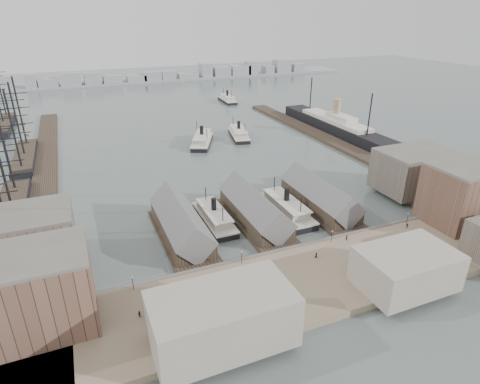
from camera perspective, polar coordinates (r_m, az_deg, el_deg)
name	(u,v)px	position (r m, az deg, el deg)	size (l,w,h in m)	color
ground	(277,246)	(126.62, 5.30, -7.67)	(900.00, 900.00, 0.00)	#495553
quay	(312,280)	(111.98, 10.16, -12.17)	(180.00, 30.00, 2.00)	#7E6B55
seawall	(285,251)	(122.19, 6.46, -8.39)	(180.00, 1.20, 2.30)	#59544C
west_wharf	(46,168)	(205.64, -25.92, 3.09)	(10.00, 220.00, 1.60)	#2D231C
east_wharf	(326,138)	(234.82, 12.09, 7.49)	(10.00, 180.00, 1.60)	#2D231C
ferry_shed_west	(181,224)	(129.87, -8.40, -4.59)	(14.00, 42.00, 12.60)	#2D231C
ferry_shed_center	(255,210)	(137.45, 2.12, -2.60)	(14.00, 42.00, 12.60)	#2D231C
ferry_shed_east	(319,198)	(149.23, 11.23, -0.80)	(14.00, 42.00, 12.60)	#2D231C
warehouse_west_front	(14,298)	(100.96, -29.42, -12.96)	(32.00, 18.00, 18.00)	brown
warehouse_west_back	(25,239)	(127.45, -28.21, -5.86)	(26.00, 20.00, 14.00)	#60564C
warehouse_east_front	(471,193)	(154.03, 30.04, -0.17)	(30.00, 18.00, 19.00)	brown
warehouse_east_back	(414,171)	(172.00, 23.50, 2.78)	(28.00, 20.00, 15.00)	#60564C
street_bldg_center	(406,268)	(112.37, 22.53, -10.01)	(24.00, 16.00, 10.00)	gray
street_bldg_west	(222,318)	(88.40, -2.53, -17.52)	(30.00, 16.00, 12.00)	gray
lamp_post_far_w	(133,281)	(107.26, -15.04, -12.09)	(0.44, 0.44, 3.92)	black
lamp_post_near_w	(242,255)	(113.24, 0.24, -8.98)	(0.44, 0.44, 3.92)	black
lamp_post_near_e	(332,234)	(126.25, 12.94, -5.86)	(0.44, 0.44, 3.92)	black
lamp_post_far_e	(408,216)	(144.42, 22.77, -3.21)	(0.44, 0.44, 3.92)	black
far_shore	(122,79)	(435.66, -16.50, 15.13)	(500.00, 40.00, 15.72)	gray
ferry_docked_west	(214,217)	(138.52, -3.70, -3.51)	(8.18, 27.26, 9.73)	black
ferry_docked_east	(286,208)	(144.80, 6.57, -2.22)	(9.01, 30.02, 10.72)	black
ferry_open_near	(202,140)	(222.09, -5.42, 7.42)	(20.87, 31.30, 10.81)	black
ferry_open_mid	(239,133)	(233.40, -0.17, 8.33)	(14.48, 29.60, 10.15)	black
ferry_open_far	(227,99)	(329.60, -1.81, 13.08)	(9.84, 28.06, 9.87)	black
sailing_ship_near	(10,217)	(157.34, -29.90, -3.12)	(9.74, 67.12, 40.06)	black
sailing_ship_mid	(25,156)	(220.69, -28.26, 4.50)	(9.20, 53.15, 37.82)	black
sailing_ship_far	(4,124)	(291.72, -30.57, 8.35)	(9.77, 54.26, 40.15)	black
ocean_steamer	(335,125)	(250.61, 13.40, 9.25)	(13.50, 98.69, 19.74)	black
tram	(453,223)	(147.71, 27.99, -3.97)	(3.84, 10.88, 3.79)	black
horse_cart_left	(160,307)	(100.79, -11.37, -15.74)	(4.81, 2.19, 1.63)	black
horse_cart_center	(271,278)	(107.95, 4.38, -12.16)	(5.03, 2.01, 1.69)	black
horse_cart_right	(370,265)	(118.39, 17.98, -9.82)	(4.80, 2.98, 1.54)	black
pedestrian_0	(158,297)	(103.55, -11.60, -14.47)	(0.64, 0.47, 1.76)	black
pedestrian_1	(139,314)	(99.90, -14.12, -16.46)	(0.84, 0.65, 1.72)	black
pedestrian_2	(209,281)	(107.00, -4.39, -12.56)	(1.04, 0.60, 1.61)	black
pedestrian_3	(287,293)	(103.57, 6.70, -14.04)	(1.06, 0.44, 1.81)	black
pedestrian_4	(316,255)	(118.78, 10.78, -8.80)	(0.81, 0.53, 1.65)	black
pedestrian_5	(349,260)	(118.79, 15.24, -9.28)	(0.61, 0.45, 1.67)	black
pedestrian_6	(347,238)	(129.21, 14.94, -6.29)	(0.83, 0.65, 1.71)	black
pedestrian_7	(407,250)	(128.73, 22.66, -7.60)	(1.11, 0.64, 1.72)	black
pedestrian_8	(407,226)	(142.30, 22.67, -4.45)	(1.02, 0.43, 1.75)	black
pedestrian_9	(460,233)	(145.10, 28.86, -5.16)	(0.82, 0.53, 1.67)	black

